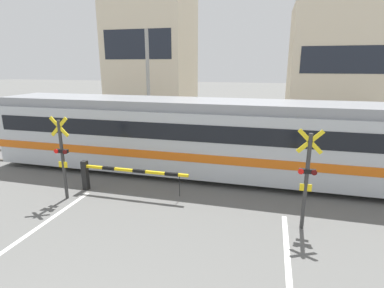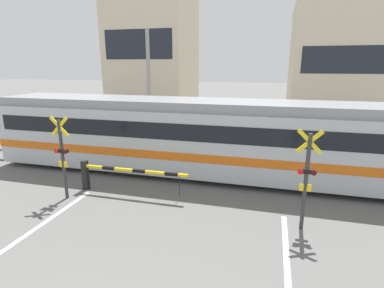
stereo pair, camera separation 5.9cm
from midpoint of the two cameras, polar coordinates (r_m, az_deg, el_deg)
rail_track_near at (r=12.25m, az=0.64°, el=-6.59°), size 50.00×0.10×0.08m
rail_track_far at (r=13.56m, az=2.15°, el=-4.44°), size 50.00×0.10×0.08m
commuter_train at (r=12.39m, az=2.22°, el=1.62°), size 18.16×2.77×3.14m
crossing_barrier_near at (r=11.22m, az=-15.04°, el=-5.35°), size 4.07×0.20×1.11m
crossing_barrier_far at (r=15.55m, az=13.76°, el=0.36°), size 4.07×0.20×1.11m
crossing_signal_left at (r=10.98m, az=-23.32°, el=-1.86°), size 0.68×0.15×2.89m
crossing_signal_right at (r=8.77m, az=21.13°, el=-5.69°), size 0.68×0.15×2.89m
pedestrian at (r=19.22m, az=3.13°, el=4.30°), size 0.38×0.23×1.74m
building_left_of_street at (r=27.08m, az=-7.29°, el=16.77°), size 6.55×6.18×10.96m
building_right_of_street at (r=25.50m, az=25.87°, el=13.14°), size 6.57×6.18×8.80m
utility_pole_streetside at (r=19.13m, az=-8.10°, el=11.04°), size 0.22×0.22×6.59m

